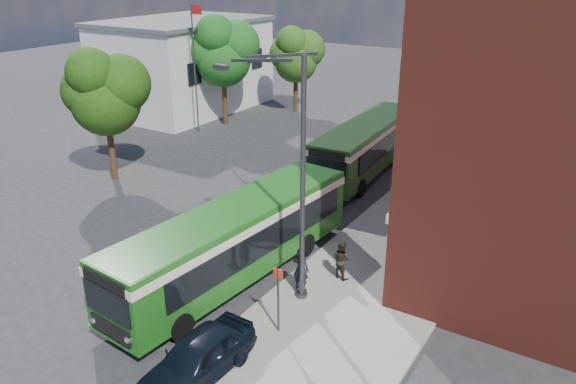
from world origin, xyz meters
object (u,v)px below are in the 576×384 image
Objects in this scene: bus_rear at (366,142)px; street_lamp at (294,178)px; parked_car at (198,357)px; bus_front at (235,236)px.

street_lamp is at bearing -76.15° from bus_rear.
bus_rear is 2.76× the size of parked_car.
street_lamp reaches higher than bus_front.
street_lamp is 6.65m from parked_car.
parked_car is (-0.04, -5.36, -3.94)m from street_lamp.
bus_front reaches higher than parked_car.
street_lamp is 0.74× the size of bus_front.
bus_rear is 19.44m from parked_car.
parked_car is at bearing -64.04° from bus_front.
bus_front is 2.95× the size of parked_car.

